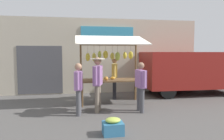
{
  "coord_description": "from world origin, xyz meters",
  "views": [
    {
      "loc": [
        1.24,
        7.53,
        1.85
      ],
      "look_at": [
        0.0,
        0.3,
        1.25
      ],
      "focal_mm": 33.85,
      "sensor_mm": 36.0,
      "label": 1
    }
  ],
  "objects_px": {
    "vendor_with_sunhat": "(114,74)",
    "produce_crate_near": "(113,127)",
    "market_stall": "(111,61)",
    "parked_van": "(189,69)",
    "shopper_with_ponytail": "(79,86)",
    "shopper_in_grey_tee": "(98,79)",
    "shopper_in_striped_shirt": "(141,84)"
  },
  "relations": [
    {
      "from": "vendor_with_sunhat",
      "to": "produce_crate_near",
      "type": "height_order",
      "value": "vendor_with_sunhat"
    },
    {
      "from": "market_stall",
      "to": "produce_crate_near",
      "type": "relative_size",
      "value": 5.33
    },
    {
      "from": "market_stall",
      "to": "parked_van",
      "type": "relative_size",
      "value": 0.57
    },
    {
      "from": "vendor_with_sunhat",
      "to": "shopper_with_ponytail",
      "type": "height_order",
      "value": "vendor_with_sunhat"
    },
    {
      "from": "shopper_with_ponytail",
      "to": "parked_van",
      "type": "distance_m",
      "value": 5.48
    },
    {
      "from": "vendor_with_sunhat",
      "to": "parked_van",
      "type": "distance_m",
      "value": 3.48
    },
    {
      "from": "shopper_in_grey_tee",
      "to": "parked_van",
      "type": "distance_m",
      "value": 4.83
    },
    {
      "from": "market_stall",
      "to": "parked_van",
      "type": "bearing_deg",
      "value": -163.59
    },
    {
      "from": "parked_van",
      "to": "produce_crate_near",
      "type": "relative_size",
      "value": 9.42
    },
    {
      "from": "shopper_with_ponytail",
      "to": "produce_crate_near",
      "type": "bearing_deg",
      "value": -150.64
    },
    {
      "from": "produce_crate_near",
      "to": "parked_van",
      "type": "bearing_deg",
      "value": -135.51
    },
    {
      "from": "shopper_in_grey_tee",
      "to": "produce_crate_near",
      "type": "relative_size",
      "value": 3.65
    },
    {
      "from": "shopper_in_striped_shirt",
      "to": "produce_crate_near",
      "type": "relative_size",
      "value": 3.32
    },
    {
      "from": "parked_van",
      "to": "produce_crate_near",
      "type": "xyz_separation_m",
      "value": [
        4.17,
        4.09,
        -0.94
      ]
    },
    {
      "from": "vendor_with_sunhat",
      "to": "shopper_in_grey_tee",
      "type": "distance_m",
      "value": 1.97
    },
    {
      "from": "vendor_with_sunhat",
      "to": "parked_van",
      "type": "bearing_deg",
      "value": 107.12
    },
    {
      "from": "vendor_with_sunhat",
      "to": "shopper_with_ponytail",
      "type": "bearing_deg",
      "value": -25.41
    },
    {
      "from": "shopper_in_grey_tee",
      "to": "parked_van",
      "type": "height_order",
      "value": "parked_van"
    },
    {
      "from": "shopper_with_ponytail",
      "to": "vendor_with_sunhat",
      "type": "bearing_deg",
      "value": -30.35
    },
    {
      "from": "shopper_with_ponytail",
      "to": "parked_van",
      "type": "bearing_deg",
      "value": -58.29
    },
    {
      "from": "shopper_in_striped_shirt",
      "to": "parked_van",
      "type": "height_order",
      "value": "parked_van"
    },
    {
      "from": "shopper_in_grey_tee",
      "to": "shopper_in_striped_shirt",
      "type": "relative_size",
      "value": 1.1
    },
    {
      "from": "shopper_in_grey_tee",
      "to": "vendor_with_sunhat",
      "type": "bearing_deg",
      "value": -8.8
    },
    {
      "from": "market_stall",
      "to": "produce_crate_near",
      "type": "bearing_deg",
      "value": 81.67
    },
    {
      "from": "shopper_in_striped_shirt",
      "to": "parked_van",
      "type": "distance_m",
      "value": 3.85
    },
    {
      "from": "vendor_with_sunhat",
      "to": "shopper_with_ponytail",
      "type": "distance_m",
      "value": 2.48
    },
    {
      "from": "shopper_in_grey_tee",
      "to": "shopper_with_ponytail",
      "type": "distance_m",
      "value": 0.66
    },
    {
      "from": "market_stall",
      "to": "produce_crate_near",
      "type": "height_order",
      "value": "market_stall"
    },
    {
      "from": "shopper_in_striped_shirt",
      "to": "produce_crate_near",
      "type": "height_order",
      "value": "shopper_in_striped_shirt"
    },
    {
      "from": "vendor_with_sunhat",
      "to": "shopper_with_ponytail",
      "type": "relative_size",
      "value": 1.08
    },
    {
      "from": "market_stall",
      "to": "shopper_with_ponytail",
      "type": "height_order",
      "value": "market_stall"
    },
    {
      "from": "market_stall",
      "to": "shopper_in_grey_tee",
      "type": "xyz_separation_m",
      "value": [
        0.58,
        1.08,
        -0.55
      ]
    }
  ]
}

